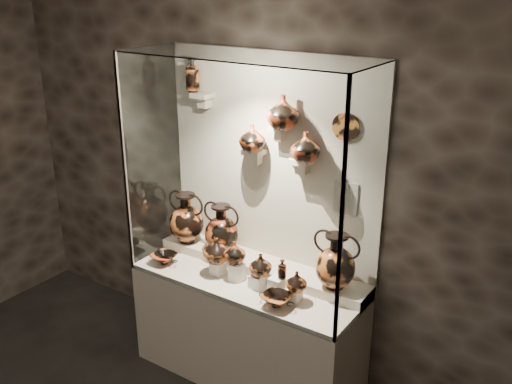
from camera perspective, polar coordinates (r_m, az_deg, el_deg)
wall_back at (r=4.05m, az=1.60°, el=2.72°), size 5.00×0.02×3.20m
plinth at (r=4.34m, az=-0.88°, el=-13.64°), size 1.70×0.60×0.80m
front_tier at (r=4.12m, az=-0.92°, el=-8.87°), size 1.68×0.58×0.03m
rear_tier at (r=4.23m, az=0.44°, el=-7.49°), size 1.70×0.25×0.10m
back_panel at (r=4.05m, az=1.56°, el=2.70°), size 1.70×0.03×1.60m
glass_front at (r=3.57m, az=-3.69°, el=0.19°), size 1.70×0.01×1.60m
glass_left at (r=4.31m, az=-10.27°, el=3.52°), size 0.01×0.60×1.60m
glass_right at (r=3.42m, az=10.76°, el=-1.14°), size 0.01×0.60×1.60m
glass_top at (r=3.61m, az=-1.06°, el=13.49°), size 1.70×0.60×0.01m
frame_post_left at (r=4.12m, az=-12.99°, el=2.49°), size 0.02×0.02×1.60m
frame_post_right at (r=3.17m, az=8.55°, el=-2.74°), size 0.02×0.02×1.60m
pedestal_a at (r=4.17m, az=-3.82°, el=-7.53°), size 0.09×0.09×0.10m
pedestal_b at (r=4.07m, az=-1.91°, el=-7.99°), size 0.09×0.09×0.13m
pedestal_c at (r=4.00m, az=0.10°, el=-8.89°), size 0.09×0.09×0.09m
pedestal_d at (r=3.92m, az=2.07°, el=-9.34°), size 0.09×0.09×0.12m
pedestal_e at (r=3.86m, az=3.86°, el=-10.16°), size 0.09×0.09×0.08m
bracket_ul at (r=4.19m, az=-5.40°, el=9.60°), size 0.14×0.12×0.04m
bracket_ca at (r=4.01m, az=-0.21°, el=4.04°), size 0.14×0.12×0.04m
bracket_cb at (r=3.85m, az=2.27°, el=6.41°), size 0.10×0.12×0.04m
bracket_cc at (r=3.82m, az=4.53°, el=3.11°), size 0.14×0.12×0.04m
amphora_left at (r=4.45m, az=-6.96°, el=-2.59°), size 0.41×0.41×0.40m
amphora_mid at (r=4.27m, az=-3.46°, el=-3.68°), size 0.40×0.40×0.38m
amphora_right at (r=3.82m, az=7.95°, el=-6.86°), size 0.34×0.34×0.39m
jug_a at (r=4.09m, az=-3.97°, el=-5.77°), size 0.23×0.23×0.20m
jug_b at (r=4.02m, az=-2.12°, el=-6.03°), size 0.21×0.21×0.16m
jug_c at (r=3.94m, az=0.48°, el=-7.29°), size 0.16×0.16×0.16m
jug_e at (r=3.79m, az=4.10°, el=-8.91°), size 0.16×0.16×0.14m
lekythos_small at (r=3.84m, az=2.66°, el=-7.60°), size 0.09×0.09×0.16m
kylix_left at (r=4.36m, az=-9.16°, el=-6.50°), size 0.26×0.22×0.10m
kylix_right at (r=3.78m, az=2.09°, el=-10.66°), size 0.27×0.23×0.10m
lekythos_tall at (r=4.21m, az=-6.35°, el=11.73°), size 0.12×0.12×0.27m
ovoid_vase_a at (r=3.94m, az=-0.37°, el=5.43°), size 0.21×0.21×0.19m
ovoid_vase_b at (r=3.74m, az=2.72°, el=8.01°), size 0.24×0.24×0.22m
ovoid_vase_c at (r=3.72m, az=5.00°, el=4.52°), size 0.24×0.24×0.20m
wall_plate at (r=3.66m, az=8.96°, el=6.45°), size 0.18×0.02×0.18m
info_placard at (r=3.80m, az=8.92°, el=-0.59°), size 0.17×0.01×0.22m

